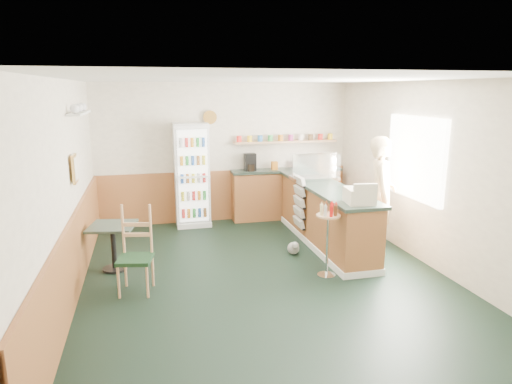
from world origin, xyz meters
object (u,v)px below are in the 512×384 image
object	(u,v)px
drinks_fridge	(192,175)
cafe_table	(113,238)
shopkeeper	(381,196)
display_case	(315,167)
condiment_stand	(328,228)
cafe_chair	(135,247)
cash_register	(359,196)

from	to	relation	value
drinks_fridge	cafe_table	size ratio (longest dim) A/B	2.70
drinks_fridge	shopkeeper	xyz separation A→B (m)	(2.75, -2.22, -0.05)
display_case	condiment_stand	xyz separation A→B (m)	(-0.49, -1.84, -0.54)
shopkeeper	cafe_chair	xyz separation A→B (m)	(-3.78, -0.54, -0.35)
cafe_table	display_case	bearing A→B (deg)	14.95
display_case	cash_register	distance (m)	1.77
shopkeeper	cash_register	bearing A→B (deg)	157.59
shopkeeper	condiment_stand	bearing A→B (deg)	146.21
display_case	cash_register	xyz separation A→B (m)	(0.00, -1.76, -0.12)
cash_register	cafe_chair	world-z (taller)	cash_register
drinks_fridge	cafe_chair	size ratio (longest dim) A/B	1.74
display_case	cash_register	bearing A→B (deg)	-90.00
display_case	cafe_chair	xyz separation A→B (m)	(-3.08, -1.65, -0.65)
cafe_table	cafe_chair	world-z (taller)	cafe_chair
condiment_stand	cash_register	bearing A→B (deg)	8.87
drinks_fridge	cash_register	size ratio (longest dim) A/B	5.02
shopkeeper	display_case	bearing A→B (deg)	56.99
shopkeeper	cafe_chair	size ratio (longest dim) A/B	1.66
display_case	cafe_chair	size ratio (longest dim) A/B	0.72
drinks_fridge	display_case	xyz separation A→B (m)	(2.05, -1.11, 0.26)
cash_register	shopkeeper	xyz separation A→B (m)	(0.70, 0.65, -0.18)
drinks_fridge	display_case	size ratio (longest dim) A/B	2.42
display_case	cafe_table	size ratio (longest dim) A/B	1.11
display_case	cash_register	size ratio (longest dim) A/B	2.07
drinks_fridge	cafe_table	world-z (taller)	drinks_fridge
drinks_fridge	cafe_table	xyz separation A→B (m)	(-1.35, -2.02, -0.50)
display_case	cash_register	world-z (taller)	display_case
condiment_stand	cafe_table	bearing A→B (deg)	162.32
display_case	cafe_table	distance (m)	3.60
cash_register	cafe_table	world-z (taller)	cash_register
condiment_stand	cafe_chair	xyz separation A→B (m)	(-2.60, 0.18, -0.11)
condiment_stand	cafe_table	world-z (taller)	condiment_stand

